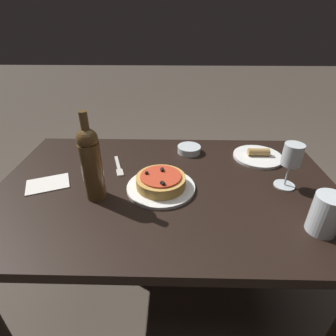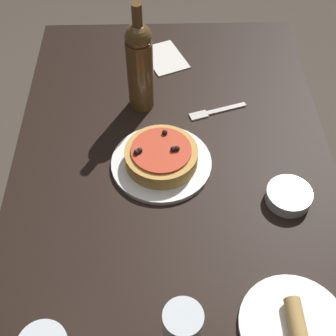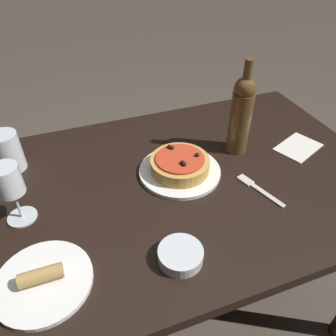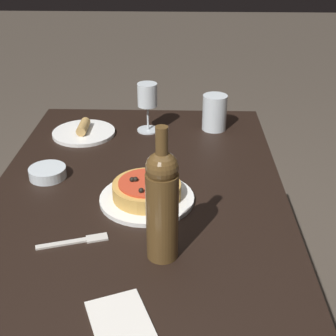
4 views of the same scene
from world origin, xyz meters
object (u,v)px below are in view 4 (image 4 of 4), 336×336
at_px(side_plate, 84,132).
at_px(water_cup, 215,112).
at_px(side_bowl, 48,173).
at_px(fork, 77,241).
at_px(dining_table, 138,225).
at_px(dinner_plate, 147,199).
at_px(wine_bottle, 162,203).
at_px(wine_glass, 146,98).
at_px(pizza, 147,189).

bearing_deg(side_plate, water_cup, -82.15).
bearing_deg(side_bowl, fork, -154.09).
bearing_deg(water_cup, side_plate, 97.85).
distance_m(dining_table, dinner_plate, 0.11).
bearing_deg(wine_bottle, side_bowl, 45.36).
bearing_deg(fork, wine_glass, 62.51).
bearing_deg(dinner_plate, side_plate, 30.62).
xyz_separation_m(water_cup, side_bowl, (-0.37, 0.50, -0.05)).
bearing_deg(fork, side_bowl, 98.50).
height_order(dining_table, side_bowl, side_bowl).
bearing_deg(side_plate, wine_glass, -79.56).
xyz_separation_m(dining_table, side_plate, (0.40, 0.22, 0.10)).
xyz_separation_m(dining_table, wine_bottle, (-0.25, -0.08, 0.23)).
xyz_separation_m(wine_glass, fork, (-0.65, 0.12, -0.12)).
bearing_deg(wine_glass, fork, 169.92).
height_order(pizza, side_plate, pizza).
bearing_deg(side_bowl, wine_glass, -37.20).
bearing_deg(dining_table, side_bowl, 70.28).
bearing_deg(water_cup, wine_glass, 95.46).
distance_m(wine_glass, fork, 0.67).
relative_size(dinner_plate, water_cup, 2.01).
height_order(dining_table, water_cup, water_cup).
bearing_deg(dinner_plate, pizza, -128.14).
distance_m(pizza, wine_bottle, 0.25).
distance_m(pizza, fork, 0.24).
xyz_separation_m(water_cup, side_plate, (-0.06, 0.45, -0.05)).
bearing_deg(wine_bottle, dining_table, 17.96).
bearing_deg(side_bowl, side_plate, -8.58).
height_order(dining_table, wine_glass, wine_glass).
bearing_deg(fork, dinner_plate, 33.78).
xyz_separation_m(dining_table, dinner_plate, (-0.02, -0.03, 0.10)).
bearing_deg(dining_table, wine_glass, 0.64).
height_order(dinner_plate, wine_glass, wine_glass).
xyz_separation_m(fork, side_plate, (0.61, 0.10, 0.01)).
xyz_separation_m(wine_glass, side_bowl, (-0.35, 0.26, -0.11)).
xyz_separation_m(dinner_plate, fork, (-0.19, 0.15, -0.00)).
relative_size(dinner_plate, side_plate, 1.17).
bearing_deg(wine_glass, side_bowl, 142.80).
xyz_separation_m(dining_table, side_bowl, (0.10, 0.27, 0.11)).
xyz_separation_m(water_cup, fork, (-0.67, 0.35, -0.06)).
bearing_deg(fork, water_cup, 44.81).
height_order(wine_bottle, water_cup, wine_bottle).
distance_m(dining_table, wine_bottle, 0.35).
relative_size(wine_glass, water_cup, 1.38).
height_order(wine_bottle, side_plate, wine_bottle).
xyz_separation_m(dinner_plate, wine_bottle, (-0.23, -0.05, 0.13)).
bearing_deg(side_bowl, water_cup, -53.65).
bearing_deg(fork, wine_bottle, -28.80).
bearing_deg(side_plate, side_bowl, 171.42).
height_order(dining_table, fork, fork).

